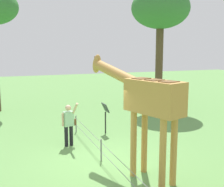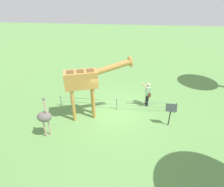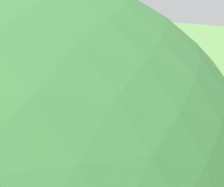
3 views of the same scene
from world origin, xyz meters
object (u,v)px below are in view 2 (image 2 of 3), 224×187
Objects in this scene: visitor at (148,93)px; ostrich at (45,117)px; giraffe at (87,81)px; info_sign at (171,111)px.

ostrich is at bearing -146.86° from visitor.
visitor is at bearing 23.85° from giraffe.
info_sign is (4.44, -0.34, -1.31)m from giraffe.
ostrich is 1.70× the size of info_sign.
visitor is 2.12m from info_sign.
info_sign is at bearing -59.55° from visitor.
ostrich is (-1.70, -1.82, -1.08)m from giraffe.
visitor is (3.37, 1.49, -1.35)m from giraffe.
giraffe is 2.76× the size of info_sign.
info_sign is at bearing 13.55° from ostrich.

